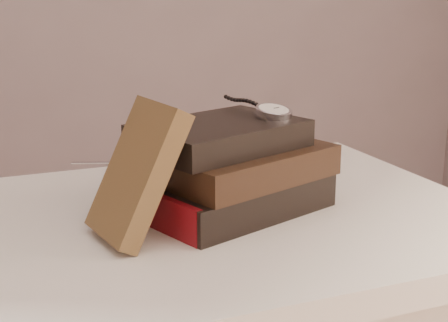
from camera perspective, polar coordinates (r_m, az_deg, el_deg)
name	(u,v)px	position (r m, az deg, el deg)	size (l,w,h in m)	color
table	(147,281)	(0.98, -6.63, -10.18)	(1.00, 0.60, 0.75)	white
book_stack	(231,169)	(0.97, 0.62, -0.70)	(0.31, 0.26, 0.13)	black
journal	(137,172)	(0.86, -7.42, -0.95)	(0.03, 0.11, 0.19)	#45301A
pocket_watch	(271,111)	(0.99, 4.03, 4.32)	(0.07, 0.16, 0.02)	silver
eyeglasses	(142,160)	(0.98, -7.03, 0.12)	(0.14, 0.16, 0.05)	silver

